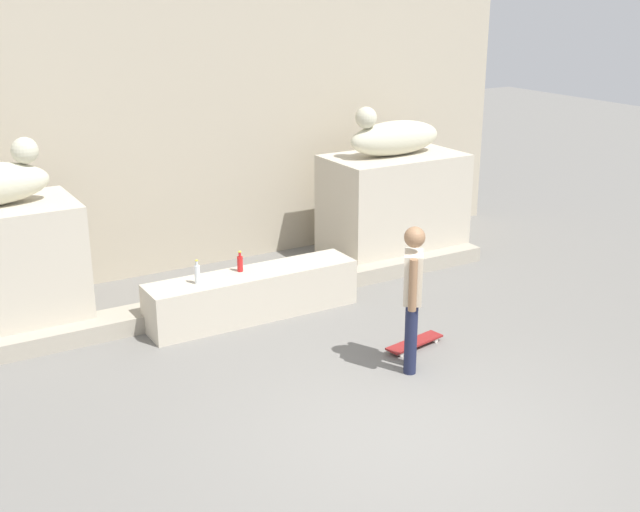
{
  "coord_description": "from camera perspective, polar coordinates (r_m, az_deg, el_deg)",
  "views": [
    {
      "loc": [
        -4.26,
        -5.47,
        4.14
      ],
      "look_at": [
        0.34,
        2.27,
        1.1
      ],
      "focal_mm": 45.65,
      "sensor_mm": 36.0,
      "label": 1
    }
  ],
  "objects": [
    {
      "name": "ground_plane",
      "position": [
        8.08,
        6.31,
        -12.31
      ],
      "size": [
        40.0,
        40.0,
        0.0
      ],
      "primitive_type": "plane",
      "color": "slate"
    },
    {
      "name": "facade_wall",
      "position": [
        12.19,
        -10.53,
        14.69
      ],
      "size": [
        11.48,
        0.6,
        6.72
      ],
      "primitive_type": "cube",
      "color": "#B9AD96",
      "rests_on": "ground_plane"
    },
    {
      "name": "pedestal_right",
      "position": [
        12.73,
        5.13,
        3.46
      ],
      "size": [
        2.11,
        1.24,
        1.63
      ],
      "primitive_type": "cube",
      "color": "beige",
      "rests_on": "ground_plane"
    },
    {
      "name": "statue_reclining_right",
      "position": [
        12.47,
        5.15,
        8.33
      ],
      "size": [
        1.62,
        0.62,
        0.78
      ],
      "rotation": [
        0.0,
        0.0,
        3.18
      ],
      "color": "beige",
      "rests_on": "pedestal_right"
    },
    {
      "name": "ledge_block",
      "position": [
        10.56,
        -4.72,
        -2.69
      ],
      "size": [
        2.81,
        0.61,
        0.61
      ],
      "primitive_type": "cube",
      "color": "beige",
      "rests_on": "ground_plane"
    },
    {
      "name": "skater",
      "position": [
        8.95,
        6.51,
        -2.55
      ],
      "size": [
        0.38,
        0.45,
        1.67
      ],
      "rotation": [
        0.0,
        0.0,
        4.06
      ],
      "color": "#1E233F",
      "rests_on": "ground_plane"
    },
    {
      "name": "skateboard",
      "position": [
        9.8,
        6.65,
        -6.04
      ],
      "size": [
        0.82,
        0.34,
        0.08
      ],
      "rotation": [
        0.0,
        0.0,
        3.32
      ],
      "color": "maroon",
      "rests_on": "ground_plane"
    },
    {
      "name": "bottle_red",
      "position": [
        10.47,
        -5.63,
        -0.51
      ],
      "size": [
        0.07,
        0.07,
        0.27
      ],
      "color": "red",
      "rests_on": "ledge_block"
    },
    {
      "name": "bottle_clear",
      "position": [
        10.1,
        -8.6,
        -1.25
      ],
      "size": [
        0.07,
        0.07,
        0.31
      ],
      "color": "silver",
      "rests_on": "ledge_block"
    },
    {
      "name": "stair_step",
      "position": [
        11.0,
        -5.68,
        -2.93
      ],
      "size": [
        8.04,
        0.5,
        0.22
      ],
      "primitive_type": "cube",
      "color": "#A9A08F",
      "rests_on": "ground_plane"
    }
  ]
}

